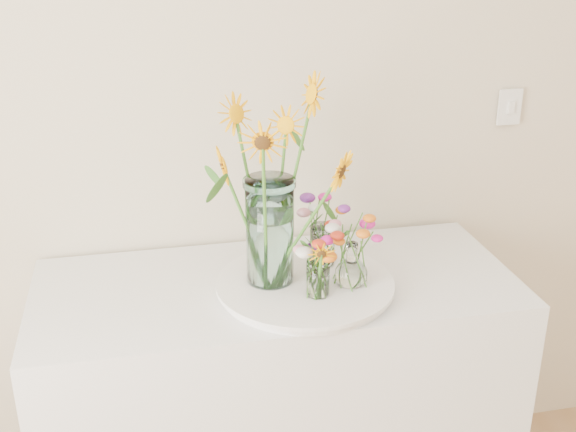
{
  "coord_description": "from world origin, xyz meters",
  "views": [
    {
      "loc": [
        -0.58,
        0.1,
        1.89
      ],
      "look_at": [
        -0.2,
        1.88,
        1.12
      ],
      "focal_mm": 45.0,
      "sensor_mm": 36.0,
      "label": 1
    }
  ],
  "objects_px": {
    "mason_jar": "(270,231)",
    "small_vase_a": "(318,279)",
    "small_vase_b": "(352,265)",
    "tray": "(305,287)",
    "counter": "(278,408)",
    "small_vase_c": "(322,246)"
  },
  "relations": [
    {
      "from": "mason_jar",
      "to": "small_vase_b",
      "type": "bearing_deg",
      "value": -18.96
    },
    {
      "from": "tray",
      "to": "small_vase_a",
      "type": "relative_size",
      "value": 4.44
    },
    {
      "from": "counter",
      "to": "small_vase_b",
      "type": "bearing_deg",
      "value": -30.52
    },
    {
      "from": "mason_jar",
      "to": "small_vase_a",
      "type": "xyz_separation_m",
      "value": [
        0.11,
        -0.11,
        -0.1
      ]
    },
    {
      "from": "tray",
      "to": "small_vase_b",
      "type": "bearing_deg",
      "value": -18.99
    },
    {
      "from": "tray",
      "to": "small_vase_c",
      "type": "height_order",
      "value": "small_vase_c"
    },
    {
      "from": "counter",
      "to": "small_vase_a",
      "type": "xyz_separation_m",
      "value": [
        0.08,
        -0.15,
        0.53
      ]
    },
    {
      "from": "tray",
      "to": "small_vase_c",
      "type": "bearing_deg",
      "value": 52.99
    },
    {
      "from": "counter",
      "to": "small_vase_c",
      "type": "relative_size",
      "value": 11.01
    },
    {
      "from": "small_vase_a",
      "to": "mason_jar",
      "type": "bearing_deg",
      "value": 134.01
    },
    {
      "from": "counter",
      "to": "small_vase_c",
      "type": "bearing_deg",
      "value": 11.88
    },
    {
      "from": "small_vase_b",
      "to": "small_vase_a",
      "type": "bearing_deg",
      "value": -159.55
    },
    {
      "from": "tray",
      "to": "small_vase_c",
      "type": "xyz_separation_m",
      "value": [
        0.08,
        0.1,
        0.08
      ]
    },
    {
      "from": "small_vase_a",
      "to": "small_vase_b",
      "type": "distance_m",
      "value": 0.11
    },
    {
      "from": "small_vase_a",
      "to": "small_vase_b",
      "type": "bearing_deg",
      "value": 20.45
    },
    {
      "from": "counter",
      "to": "small_vase_c",
      "type": "height_order",
      "value": "small_vase_c"
    },
    {
      "from": "small_vase_c",
      "to": "mason_jar",
      "type": "bearing_deg",
      "value": -158.14
    },
    {
      "from": "small_vase_a",
      "to": "small_vase_c",
      "type": "bearing_deg",
      "value": 71.87
    },
    {
      "from": "small_vase_a",
      "to": "counter",
      "type": "bearing_deg",
      "value": 118.96
    },
    {
      "from": "small_vase_b",
      "to": "small_vase_c",
      "type": "relative_size",
      "value": 1.04
    },
    {
      "from": "mason_jar",
      "to": "tray",
      "type": "bearing_deg",
      "value": -18.92
    },
    {
      "from": "counter",
      "to": "mason_jar",
      "type": "distance_m",
      "value": 0.63
    }
  ]
}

